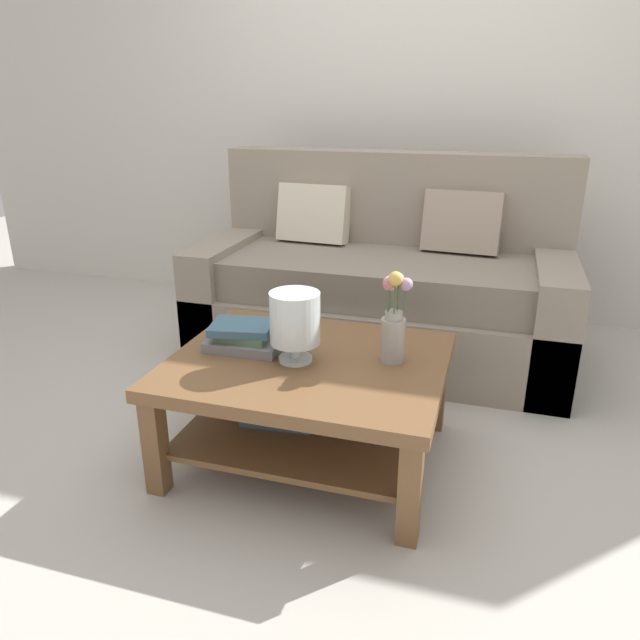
{
  "coord_description": "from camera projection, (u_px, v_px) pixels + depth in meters",
  "views": [
    {
      "loc": [
        0.62,
        -2.24,
        1.35
      ],
      "look_at": [
        -0.01,
        -0.16,
        0.53
      ],
      "focal_mm": 33.46,
      "sensor_mm": 36.0,
      "label": 1
    }
  ],
  "objects": [
    {
      "name": "ground_plane",
      "position": [
        333.0,
        419.0,
        2.65
      ],
      "size": [
        10.0,
        10.0,
        0.0
      ],
      "primitive_type": "plane",
      "color": "#B7B2A8"
    },
    {
      "name": "back_wall",
      "position": [
        408.0,
        95.0,
        3.65
      ],
      "size": [
        6.4,
        0.12,
        2.7
      ],
      "primitive_type": "cube",
      "color": "beige",
      "rests_on": "ground"
    },
    {
      "name": "couch",
      "position": [
        382.0,
        288.0,
        3.25
      ],
      "size": [
        1.94,
        0.9,
        1.06
      ],
      "color": "gray",
      "rests_on": "ground"
    },
    {
      "name": "coffee_table",
      "position": [
        308.0,
        386.0,
        2.27
      ],
      "size": [
        1.01,
        0.85,
        0.43
      ],
      "color": "brown",
      "rests_on": "ground"
    },
    {
      "name": "book_stack_main",
      "position": [
        245.0,
        336.0,
        2.32
      ],
      "size": [
        0.29,
        0.23,
        0.1
      ],
      "color": "slate",
      "rests_on": "coffee_table"
    },
    {
      "name": "glass_hurricane_vase",
      "position": [
        295.0,
        320.0,
        2.16
      ],
      "size": [
        0.19,
        0.19,
        0.27
      ],
      "color": "silver",
      "rests_on": "coffee_table"
    },
    {
      "name": "flower_pitcher",
      "position": [
        393.0,
        323.0,
        2.16
      ],
      "size": [
        0.11,
        0.09,
        0.35
      ],
      "color": "#9E998E",
      "rests_on": "coffee_table"
    }
  ]
}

